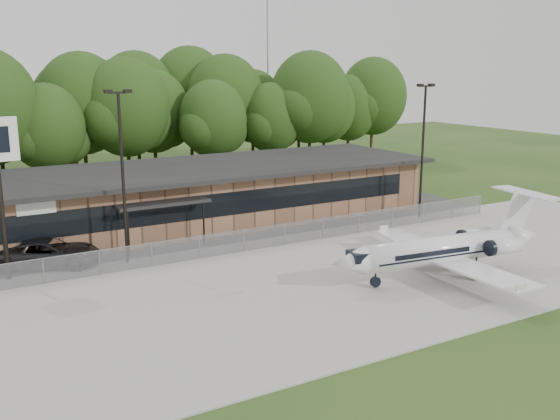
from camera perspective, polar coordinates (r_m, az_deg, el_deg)
ground at (r=26.61m, az=7.72°, el=-12.70°), size 160.00×160.00×0.00m
apron at (r=32.74m, az=-0.91°, el=-7.45°), size 64.00×18.00×0.08m
parking_lot at (r=42.68m, az=-8.45°, el=-2.70°), size 50.00×9.00×0.06m
terminal at (r=46.22m, az=-10.59°, el=1.17°), size 41.00×11.65×4.30m
fence at (r=38.47m, az=-6.00°, el=-3.23°), size 46.00×0.04×1.52m
treeline at (r=62.74m, az=-16.42°, el=8.85°), size 72.00×12.00×15.00m
radio_mast at (r=76.33m, az=-1.14°, el=13.78°), size 0.20×0.20×25.00m
light_pole_mid at (r=37.09m, az=-14.23°, el=4.07°), size 1.55×0.30×10.23m
light_pole_right at (r=48.58m, az=12.95°, el=6.17°), size 1.55×0.30×10.23m
business_jet at (r=35.50m, az=14.97°, el=-3.56°), size 13.59×12.15×4.57m
suv at (r=38.87m, az=-20.45°, el=-3.73°), size 6.64×4.83×1.68m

